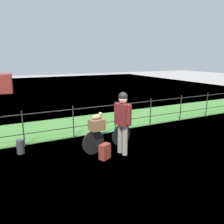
% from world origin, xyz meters
% --- Properties ---
extents(ground_plane, '(60.00, 60.00, 0.00)m').
position_xyz_m(ground_plane, '(0.00, 0.00, 0.00)').
color(ground_plane, '#9E9993').
extents(grass_strip, '(27.00, 2.40, 0.03)m').
position_xyz_m(grass_strip, '(0.00, 3.25, 0.01)').
color(grass_strip, '#478438').
rests_on(grass_strip, ground).
extents(harbor_water, '(30.00, 30.00, 0.00)m').
position_xyz_m(harbor_water, '(0.00, 11.21, 0.00)').
color(harbor_water, slate).
rests_on(harbor_water, ground).
extents(iron_fence, '(18.04, 0.04, 1.06)m').
position_xyz_m(iron_fence, '(0.00, 1.98, 0.61)').
color(iron_fence, '#28231E').
rests_on(iron_fence, ground).
extents(bicycle_main, '(1.61, 0.36, 0.66)m').
position_xyz_m(bicycle_main, '(-0.93, 0.65, 0.35)').
color(bicycle_main, black).
rests_on(bicycle_main, ground).
extents(wooden_crate, '(0.43, 0.35, 0.29)m').
position_xyz_m(wooden_crate, '(-1.28, 0.58, 0.80)').
color(wooden_crate, brown).
rests_on(wooden_crate, bicycle_main).
extents(terrier_dog, '(0.32, 0.19, 0.18)m').
position_xyz_m(terrier_dog, '(-1.25, 0.59, 1.03)').
color(terrier_dog, tan).
rests_on(terrier_dog, wooden_crate).
extents(cyclist_person, '(0.33, 0.53, 1.68)m').
position_xyz_m(cyclist_person, '(-0.69, 0.24, 1.00)').
color(cyclist_person, gray).
rests_on(cyclist_person, ground).
extents(backpack_on_paving, '(0.33, 0.28, 0.40)m').
position_xyz_m(backpack_on_paving, '(-1.25, 0.16, 0.20)').
color(backpack_on_paving, maroon).
rests_on(backpack_on_paving, ground).
extents(mooring_bollard, '(0.20, 0.20, 0.39)m').
position_xyz_m(mooring_bollard, '(-3.15, 1.48, 0.19)').
color(mooring_bollard, '#38383D').
rests_on(mooring_bollard, ground).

